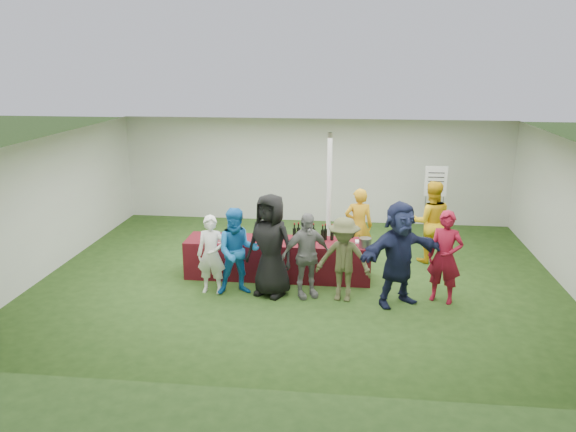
# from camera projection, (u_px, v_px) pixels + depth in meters

# --- Properties ---
(ground) EXTENTS (60.00, 60.00, 0.00)m
(ground) POSITION_uv_depth(u_px,v_px,m) (300.00, 276.00, 11.13)
(ground) COLOR #284719
(ground) RESTS_ON ground
(tent) EXTENTS (10.00, 10.00, 10.00)m
(tent) POSITION_uv_depth(u_px,v_px,m) (329.00, 197.00, 11.86)
(tent) COLOR white
(tent) RESTS_ON ground
(serving_table) EXTENTS (3.60, 0.80, 0.75)m
(serving_table) POSITION_uv_depth(u_px,v_px,m) (278.00, 259.00, 11.02)
(serving_table) COLOR #560C16
(serving_table) RESTS_ON ground
(wine_bottles) EXTENTS (0.81, 0.16, 0.32)m
(wine_bottles) POSITION_uv_depth(u_px,v_px,m) (313.00, 234.00, 10.94)
(wine_bottles) COLOR black
(wine_bottles) RESTS_ON serving_table
(wine_glasses) EXTENTS (1.18, 0.09, 0.16)m
(wine_glasses) POSITION_uv_depth(u_px,v_px,m) (229.00, 238.00, 10.73)
(wine_glasses) COLOR silver
(wine_glasses) RESTS_ON serving_table
(water_bottle) EXTENTS (0.07, 0.07, 0.23)m
(water_bottle) POSITION_uv_depth(u_px,v_px,m) (280.00, 234.00, 10.96)
(water_bottle) COLOR silver
(water_bottle) RESTS_ON serving_table
(bar_towel) EXTENTS (0.25, 0.18, 0.03)m
(bar_towel) POSITION_uv_depth(u_px,v_px,m) (362.00, 242.00, 10.78)
(bar_towel) COLOR white
(bar_towel) RESTS_ON serving_table
(dump_bucket) EXTENTS (0.24, 0.24, 0.18)m
(dump_bucket) POSITION_uv_depth(u_px,v_px,m) (365.00, 243.00, 10.50)
(dump_bucket) COLOR slate
(dump_bucket) RESTS_ON serving_table
(wine_list_sign) EXTENTS (0.50, 0.03, 1.80)m
(wine_list_sign) POSITION_uv_depth(u_px,v_px,m) (435.00, 187.00, 12.89)
(wine_list_sign) COLOR slate
(wine_list_sign) RESTS_ON ground
(staff_pourer) EXTENTS (0.61, 0.41, 1.61)m
(staff_pourer) POSITION_uv_depth(u_px,v_px,m) (359.00, 226.00, 11.66)
(staff_pourer) COLOR orange
(staff_pourer) RESTS_ON ground
(staff_back) EXTENTS (0.87, 0.69, 1.74)m
(staff_back) POSITION_uv_depth(u_px,v_px,m) (431.00, 222.00, 11.73)
(staff_back) COLOR gold
(staff_back) RESTS_ON ground
(customer_0) EXTENTS (0.54, 0.36, 1.46)m
(customer_0) POSITION_uv_depth(u_px,v_px,m) (211.00, 255.00, 10.19)
(customer_0) COLOR white
(customer_0) RESTS_ON ground
(customer_1) EXTENTS (0.91, 0.79, 1.61)m
(customer_1) POSITION_uv_depth(u_px,v_px,m) (238.00, 252.00, 10.11)
(customer_1) COLOR blue
(customer_1) RESTS_ON ground
(customer_2) EXTENTS (1.08, 0.90, 1.88)m
(customer_2) POSITION_uv_depth(u_px,v_px,m) (270.00, 245.00, 10.03)
(customer_2) COLOR black
(customer_2) RESTS_ON ground
(customer_3) EXTENTS (0.99, 0.76, 1.57)m
(customer_3) POSITION_uv_depth(u_px,v_px,m) (306.00, 255.00, 9.98)
(customer_3) COLOR slate
(customer_3) RESTS_ON ground
(customer_4) EXTENTS (1.07, 0.74, 1.53)m
(customer_4) POSITION_uv_depth(u_px,v_px,m) (344.00, 259.00, 9.84)
(customer_4) COLOR #4E502E
(customer_4) RESTS_ON ground
(customer_5) EXTENTS (1.75, 1.35, 1.85)m
(customer_5) POSITION_uv_depth(u_px,v_px,m) (399.00, 254.00, 9.64)
(customer_5) COLOR #181E3D
(customer_5) RESTS_ON ground
(customer_6) EXTENTS (0.71, 0.60, 1.65)m
(customer_6) POSITION_uv_depth(u_px,v_px,m) (445.00, 257.00, 9.77)
(customer_6) COLOR maroon
(customer_6) RESTS_ON ground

